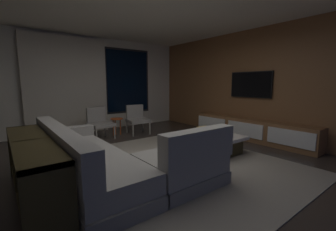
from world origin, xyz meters
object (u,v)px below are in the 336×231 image
at_px(sectional_couch, 112,163).
at_px(media_console, 251,130).
at_px(coffee_table, 207,144).
at_px(book_stack_on_coffee_table, 204,130).
at_px(accent_chair_by_curtain, 99,121).
at_px(side_stool, 117,121).
at_px(console_table_behind_couch, 33,167).
at_px(mounted_tv, 251,85).
at_px(accent_chair_near_window, 137,118).

distance_m(sectional_couch, media_console, 3.67).
relative_size(coffee_table, media_console, 0.37).
relative_size(book_stack_on_coffee_table, accent_chair_by_curtain, 0.37).
distance_m(accent_chair_by_curtain, media_console, 3.79).
height_order(sectional_couch, book_stack_on_coffee_table, sectional_couch).
height_order(side_stool, console_table_behind_couch, console_table_behind_couch).
xyz_separation_m(coffee_table, console_table_behind_couch, (-2.97, -0.01, 0.22)).
bearing_deg(mounted_tv, side_stool, 137.83).
xyz_separation_m(book_stack_on_coffee_table, accent_chair_near_window, (-0.26, 2.28, 0.00)).
xyz_separation_m(book_stack_on_coffee_table, mounted_tv, (1.72, 0.06, 0.92)).
xyz_separation_m(accent_chair_near_window, side_stool, (-0.57, 0.09, -0.06)).
bearing_deg(console_table_behind_couch, media_console, 0.31).
distance_m(sectional_couch, coffee_table, 2.06).
relative_size(accent_chair_by_curtain, mounted_tv, 0.70).
height_order(side_stool, mounted_tv, mounted_tv).
xyz_separation_m(side_stool, console_table_behind_couch, (-2.21, -2.53, 0.04)).
bearing_deg(side_stool, sectional_couch, -115.87).
xyz_separation_m(coffee_table, accent_chair_by_curtain, (-1.25, 2.51, 0.25)).
relative_size(sectional_couch, book_stack_on_coffee_table, 8.56).
relative_size(accent_chair_by_curtain, console_table_behind_couch, 0.37).
bearing_deg(media_console, book_stack_on_coffee_table, 174.88).
distance_m(book_stack_on_coffee_table, accent_chair_near_window, 2.30).
bearing_deg(console_table_behind_couch, mounted_tv, 2.68).
xyz_separation_m(accent_chair_by_curtain, mounted_tv, (3.04, -2.29, 0.92)).
height_order(book_stack_on_coffee_table, accent_chair_near_window, accent_chair_near_window).
bearing_deg(accent_chair_near_window, coffee_table, -85.53).
xyz_separation_m(book_stack_on_coffee_table, console_table_behind_couch, (-3.04, -0.16, -0.02)).
distance_m(coffee_table, side_stool, 2.65).
bearing_deg(side_stool, console_table_behind_couch, -131.05).
height_order(coffee_table, book_stack_on_coffee_table, book_stack_on_coffee_table).
height_order(accent_chair_near_window, console_table_behind_couch, accent_chair_near_window).
relative_size(book_stack_on_coffee_table, media_console, 0.09).
bearing_deg(mounted_tv, media_console, -132.43).
bearing_deg(accent_chair_near_window, accent_chair_by_curtain, 176.29).
bearing_deg(book_stack_on_coffee_table, mounted_tv, 2.01).
distance_m(sectional_couch, console_table_behind_couch, 0.93).
height_order(sectional_couch, side_stool, sectional_couch).
height_order(coffee_table, media_console, media_console).
distance_m(accent_chair_near_window, accent_chair_by_curtain, 1.06).
distance_m(book_stack_on_coffee_table, accent_chair_by_curtain, 2.69).
bearing_deg(accent_chair_by_curtain, accent_chair_near_window, -3.71).
bearing_deg(sectional_couch, accent_chair_by_curtain, 73.03).
xyz_separation_m(side_stool, mounted_tv, (2.55, -2.31, 0.98)).
distance_m(side_stool, mounted_tv, 3.58).
height_order(sectional_couch, mounted_tv, mounted_tv).
relative_size(sectional_couch, mounted_tv, 2.26).
distance_m(coffee_table, accent_chair_by_curtain, 2.81).
height_order(book_stack_on_coffee_table, side_stool, book_stack_on_coffee_table).
bearing_deg(sectional_couch, mounted_tv, 5.27).
height_order(accent_chair_by_curtain, side_stool, accent_chair_by_curtain).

